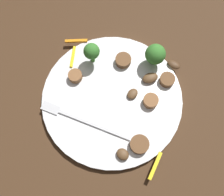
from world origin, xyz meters
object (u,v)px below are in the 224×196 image
object	(u,v)px
mushroom_2	(123,154)
sausage_slice_0	(139,144)
mushroom_0	(174,65)
pepper_strip_3	(155,166)
sausage_slice_3	(167,80)
pepper_strip_0	(73,57)
fork	(79,119)
sausage_slice_2	(151,101)
plate	(112,99)
sausage_slice_4	(75,76)
mushroom_3	(132,94)
mushroom_1	(150,78)
broccoli_floret_1	(155,54)
sausage_slice_1	(123,60)
broccoli_floret_0	(92,52)
pepper_strip_2	(76,41)

from	to	relation	value
mushroom_2	sausage_slice_0	bearing A→B (deg)	-134.00
mushroom_0	pepper_strip_3	bearing A→B (deg)	92.67
mushroom_2	mushroom_0	bearing A→B (deg)	-104.36
sausage_slice_3	pepper_strip_0	size ratio (longest dim) A/B	0.64
fork	sausage_slice_2	xyz separation A→B (m)	(-0.12, -0.07, 0.01)
plate	sausage_slice_3	bearing A→B (deg)	-145.61
sausage_slice_4	plate	bearing A→B (deg)	165.13
pepper_strip_3	mushroom_3	bearing A→B (deg)	-58.58
sausage_slice_0	mushroom_3	xyz separation A→B (m)	(0.04, -0.09, -0.00)
sausage_slice_3	mushroom_2	bearing A→B (deg)	74.45
mushroom_0	mushroom_2	world-z (taller)	mushroom_2
pepper_strip_3	mushroom_1	bearing A→B (deg)	-73.33
mushroom_1	pepper_strip_3	distance (m)	0.17
mushroom_0	mushroom_1	size ratio (longest dim) A/B	0.85
sausage_slice_4	broccoli_floret_1	bearing A→B (deg)	-151.59
sausage_slice_4	pepper_strip_0	xyz separation A→B (m)	(0.02, -0.04, -0.00)
broccoli_floret_1	sausage_slice_1	distance (m)	0.07
sausage_slice_4	pepper_strip_0	bearing A→B (deg)	-64.39
fork	pepper_strip_0	bearing A→B (deg)	-60.84
fork	sausage_slice_4	distance (m)	0.09
sausage_slice_0	mushroom_1	bearing A→B (deg)	-84.91
plate	broccoli_floret_0	distance (m)	0.10
mushroom_0	mushroom_1	distance (m)	0.06
broccoli_floret_1	pepper_strip_0	size ratio (longest dim) A/B	1.15
mushroom_2	pepper_strip_0	world-z (taller)	mushroom_2
broccoli_floret_1	sausage_slice_0	bearing A→B (deg)	94.82
sausage_slice_0	mushroom_0	distance (m)	0.18
plate	mushroom_2	world-z (taller)	mushroom_2
sausage_slice_3	pepper_strip_3	xyz separation A→B (m)	(-0.02, 0.17, -0.00)
mushroom_1	fork	bearing A→B (deg)	46.71
mushroom_1	mushroom_0	bearing A→B (deg)	-132.23
sausage_slice_4	mushroom_1	world-z (taller)	same
sausage_slice_0	sausage_slice_2	world-z (taller)	same
mushroom_1	pepper_strip_2	size ratio (longest dim) A/B	0.68
fork	pepper_strip_2	world-z (taller)	same
mushroom_0	mushroom_2	distance (m)	0.21
plate	broccoli_floret_0	size ratio (longest dim) A/B	5.12
sausage_slice_3	mushroom_1	bearing A→B (deg)	9.87
sausage_slice_4	pepper_strip_0	size ratio (longest dim) A/B	0.59
broccoli_floret_1	mushroom_3	bearing A→B (deg)	74.33
sausage_slice_1	sausage_slice_3	bearing A→B (deg)	170.03
sausage_slice_1	pepper_strip_0	bearing A→B (deg)	10.35
sausage_slice_2	mushroom_0	xyz separation A→B (m)	(-0.03, -0.09, -0.00)
sausage_slice_3	mushroom_1	xyz separation A→B (m)	(0.03, 0.01, 0.00)
fork	mushroom_0	world-z (taller)	mushroom_0
mushroom_1	sausage_slice_1	bearing A→B (deg)	-19.78
sausage_slice_4	mushroom_3	size ratio (longest dim) A/B	1.16
pepper_strip_0	fork	bearing A→B (deg)	113.51
broccoli_floret_0	mushroom_1	bearing A→B (deg)	175.88
sausage_slice_0	pepper_strip_2	size ratio (longest dim) A/B	0.76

